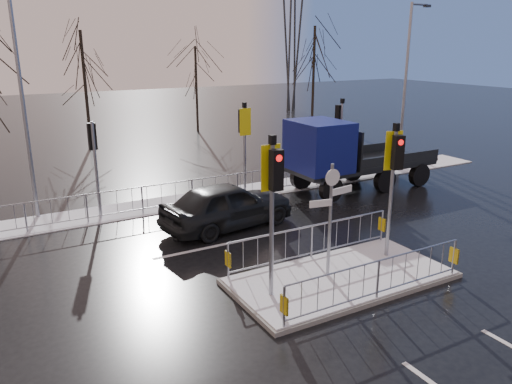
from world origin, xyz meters
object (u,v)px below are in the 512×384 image
traffic_island (341,267)px  flatbed_truck (337,154)px  car_far_lane (228,205)px  street_lamp_right (407,81)px  street_lamp_left (24,93)px

traffic_island → flatbed_truck: (5.13, 6.78, 1.27)m
traffic_island → car_far_lane: traffic_island is taller
traffic_island → car_far_lane: (-0.84, 5.14, 0.42)m
traffic_island → street_lamp_right: bearing=38.7°
traffic_island → street_lamp_right: size_ratio=0.75×
street_lamp_right → street_lamp_left: size_ratio=0.98×
flatbed_truck → street_lamp_right: (5.45, 1.71, 2.73)m
traffic_island → street_lamp_left: street_lamp_left is taller
car_far_lane → flatbed_truck: 6.25m
street_lamp_right → street_lamp_left: 17.03m
street_lamp_right → flatbed_truck: bearing=-162.6°
street_lamp_left → traffic_island: bearing=-55.9°
car_far_lane → street_lamp_right: bearing=-81.7°
street_lamp_right → street_lamp_left: (-17.00, 1.00, 0.10)m
car_far_lane → street_lamp_right: 12.43m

